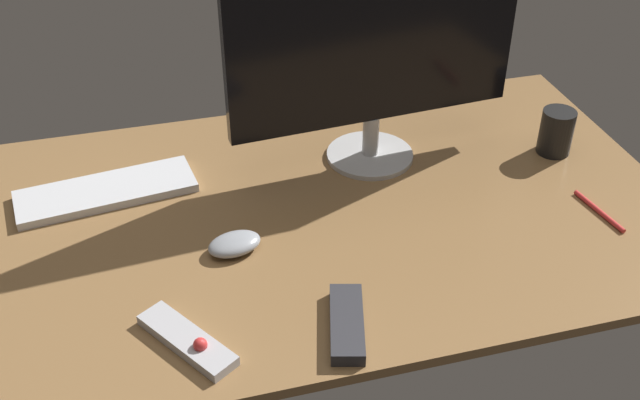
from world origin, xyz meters
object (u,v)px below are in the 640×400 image
at_px(tv_remote, 347,323).
at_px(pen, 599,211).
at_px(keyboard, 106,191).
at_px(computer_mouse, 234,244).
at_px(media_remote, 188,340).
at_px(coffee_mug, 556,132).
at_px(monitor, 375,41).

bearing_deg(tv_remote, pen, -57.88).
bearing_deg(keyboard, computer_mouse, -55.12).
relative_size(media_remote, coffee_mug, 1.87).
xyz_separation_m(keyboard, coffee_mug, (0.94, -0.09, 0.04)).
relative_size(monitor, computer_mouse, 6.13).
height_order(monitor, coffee_mug, monitor).
bearing_deg(pen, monitor, -138.45).
bearing_deg(pen, tv_remote, -81.31).
distance_m(monitor, coffee_mug, 0.45).
bearing_deg(pen, coffee_mug, 165.46).
distance_m(computer_mouse, media_remote, 0.24).
height_order(media_remote, pen, media_remote).
relative_size(computer_mouse, pen, 0.70).
bearing_deg(media_remote, tv_remote, 50.03).
xyz_separation_m(computer_mouse, tv_remote, (0.14, -0.24, -0.00)).
height_order(monitor, media_remote, monitor).
distance_m(keyboard, pen, 0.97).
height_order(coffee_mug, pen, coffee_mug).
height_order(keyboard, tv_remote, tv_remote).
height_order(computer_mouse, coffee_mug, coffee_mug).
height_order(monitor, keyboard, monitor).
height_order(monitor, tv_remote, monitor).
bearing_deg(coffee_mug, pen, -96.18).
distance_m(computer_mouse, tv_remote, 0.28).
relative_size(computer_mouse, media_remote, 0.53).
height_order(keyboard, coffee_mug, coffee_mug).
bearing_deg(monitor, coffee_mug, -16.38).
bearing_deg(computer_mouse, coffee_mug, -0.80).
relative_size(keyboard, pen, 2.49).
bearing_deg(monitor, media_remote, -139.35).
relative_size(monitor, pen, 4.31).
relative_size(computer_mouse, tv_remote, 0.60).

